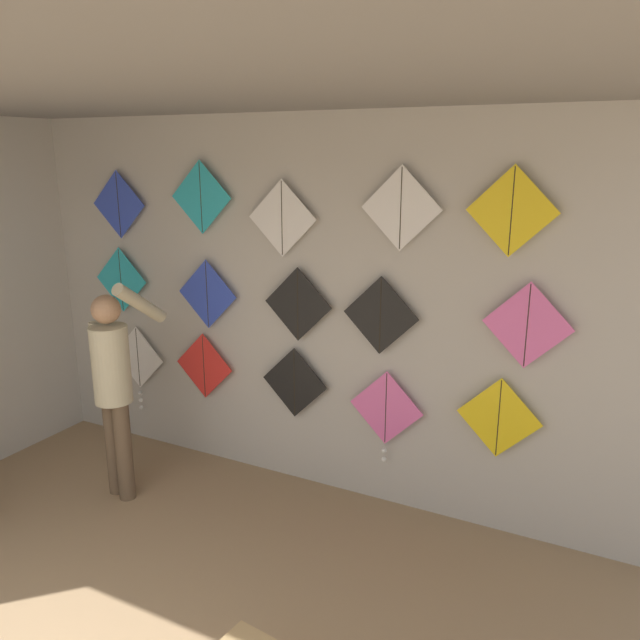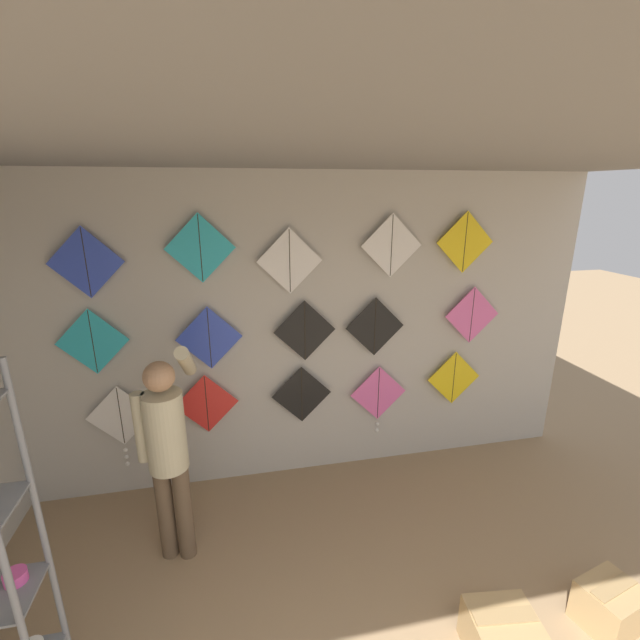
# 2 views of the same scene
# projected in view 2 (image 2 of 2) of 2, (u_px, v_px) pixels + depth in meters

# --- Properties ---
(back_panel) EXTENTS (5.52, 0.06, 2.80)m
(back_panel) POSITION_uv_depth(u_px,v_px,m) (295.00, 333.00, 3.85)
(back_panel) COLOR #BCB7AD
(back_panel) RESTS_ON ground
(ceiling_slab) EXTENTS (5.52, 4.04, 0.04)m
(ceiling_slab) POSITION_uv_depth(u_px,v_px,m) (347.00, 146.00, 1.89)
(ceiling_slab) COLOR gray
(shopkeeper) EXTENTS (0.41, 0.54, 1.67)m
(shopkeeper) POSITION_uv_depth(u_px,v_px,m) (167.00, 444.00, 2.98)
(shopkeeper) COLOR brown
(shopkeeper) RESTS_ON ground
(cardboard_box) EXTENTS (0.42, 0.37, 0.31)m
(cardboard_box) POSITION_uv_depth(u_px,v_px,m) (501.00, 636.00, 2.49)
(cardboard_box) COLOR tan
(cardboard_box) RESTS_ON ground
(cardboard_box_spare) EXTENTS (0.41, 0.37, 0.29)m
(cardboard_box_spare) POSITION_uv_depth(u_px,v_px,m) (610.00, 605.00, 2.68)
(cardboard_box_spare) COLOR tan
(cardboard_box_spare) RESTS_ON ground
(kite_0) EXTENTS (0.55, 0.04, 0.76)m
(kite_0) POSITION_uv_depth(u_px,v_px,m) (121.00, 420.00, 3.65)
(kite_0) COLOR white
(kite_1) EXTENTS (0.55, 0.01, 0.55)m
(kite_1) POSITION_uv_depth(u_px,v_px,m) (207.00, 404.00, 3.77)
(kite_1) COLOR red
(kite_2) EXTENTS (0.55, 0.01, 0.55)m
(kite_2) POSITION_uv_depth(u_px,v_px,m) (302.00, 395.00, 3.93)
(kite_2) COLOR black
(kite_3) EXTENTS (0.55, 0.04, 0.69)m
(kite_3) POSITION_uv_depth(u_px,v_px,m) (378.00, 395.00, 4.11)
(kite_3) COLOR pink
(kite_4) EXTENTS (0.55, 0.01, 0.55)m
(kite_4) POSITION_uv_depth(u_px,v_px,m) (454.00, 378.00, 4.23)
(kite_4) COLOR yellow
(kite_5) EXTENTS (0.55, 0.01, 0.55)m
(kite_5) POSITION_uv_depth(u_px,v_px,m) (93.00, 342.00, 3.41)
(kite_5) COLOR #28B2C6
(kite_6) EXTENTS (0.55, 0.01, 0.55)m
(kite_6) POSITION_uv_depth(u_px,v_px,m) (209.00, 338.00, 3.60)
(kite_6) COLOR blue
(kite_7) EXTENTS (0.55, 0.01, 0.55)m
(kite_7) POSITION_uv_depth(u_px,v_px,m) (305.00, 331.00, 3.76)
(kite_7) COLOR black
(kite_8) EXTENTS (0.55, 0.01, 0.55)m
(kite_8) POSITION_uv_depth(u_px,v_px,m) (375.00, 327.00, 3.89)
(kite_8) COLOR black
(kite_9) EXTENTS (0.55, 0.01, 0.55)m
(kite_9) POSITION_uv_depth(u_px,v_px,m) (472.00, 315.00, 4.07)
(kite_9) COLOR pink
(kite_10) EXTENTS (0.55, 0.01, 0.55)m
(kite_10) POSITION_uv_depth(u_px,v_px,m) (86.00, 263.00, 3.24)
(kite_10) COLOR blue
(kite_11) EXTENTS (0.55, 0.01, 0.55)m
(kite_11) POSITION_uv_depth(u_px,v_px,m) (200.00, 248.00, 3.38)
(kite_11) COLOR #28B2C6
(kite_12) EXTENTS (0.55, 0.01, 0.55)m
(kite_12) POSITION_uv_depth(u_px,v_px,m) (290.00, 261.00, 3.56)
(kite_12) COLOR white
(kite_13) EXTENTS (0.55, 0.01, 0.55)m
(kite_13) POSITION_uv_depth(u_px,v_px,m) (392.00, 246.00, 3.70)
(kite_13) COLOR white
(kite_14) EXTENTS (0.55, 0.01, 0.55)m
(kite_14) POSITION_uv_depth(u_px,v_px,m) (465.00, 242.00, 3.84)
(kite_14) COLOR yellow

